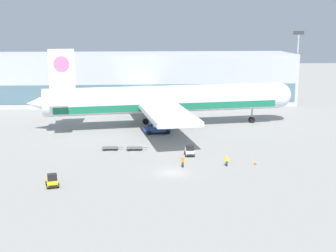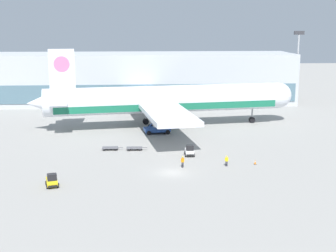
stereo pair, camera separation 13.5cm
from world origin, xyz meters
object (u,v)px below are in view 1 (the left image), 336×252
Objects in this scene: baggage_tug_foreground at (190,151)px; traffic_cone_near at (255,162)px; baggage_tug_mid at (52,181)px; ground_crew_far at (227,160)px; airplane_main at (163,100)px; scissor_lift_loader at (157,124)px; ground_crew_near at (183,161)px; baggage_dolly_second at (135,148)px; baggage_dolly_lead at (110,148)px; light_mast at (297,62)px.

baggage_tug_foreground is 11.37m from traffic_cone_near.
baggage_tug_foreground is at bearing 109.71° from baggage_tug_mid.
airplane_main is at bearing -86.61° from ground_crew_far.
scissor_lift_loader is (-1.60, -6.14, -3.87)m from airplane_main.
baggage_tug_mid is at bearing 178.10° from ground_crew_near.
baggage_dolly_second is at bearing -48.56° from ground_crew_far.
scissor_lift_loader is 15.56m from baggage_dolly_lead.
baggage_dolly_second is (-9.35, 4.32, -0.49)m from baggage_tug_foreground.
baggage_tug_mid is 1.58× the size of ground_crew_far.
ground_crew_near is 1.04× the size of ground_crew_far.
light_mast is at bearing 43.47° from baggage_dolly_lead.
baggage_tug_foreground is 1.37× the size of ground_crew_near.
baggage_dolly_second is 17.99m from ground_crew_far.
airplane_main is 15.63× the size of baggage_dolly_second.
airplane_main is 10.36× the size of scissor_lift_loader.
traffic_cone_near is (13.18, -29.05, -5.48)m from airplane_main.
light_mast reaches higher than baggage_dolly_second.
baggage_tug_mid reaches higher than traffic_cone_near.
light_mast is 5.44× the size of baggage_dolly_lead.
ground_crew_near is at bearing -95.65° from airplane_main.
traffic_cone_near is at bearing -74.03° from airplane_main.
ground_crew_far is (8.41, -29.85, -4.83)m from airplane_main.
airplane_main is 22.23m from baggage_dolly_lead.
ground_crew_far is at bearing -36.29° from baggage_dolly_second.
baggage_tug_mid is at bearing -55.12° from baggage_tug_foreground.
ground_crew_near is at bearing -122.70° from light_mast.
baggage_tug_mid is 20.15m from baggage_dolly_lead.
baggage_tug_foreground is 10.30m from baggage_dolly_second.
scissor_lift_loader is at bearing -113.03° from airplane_main.
light_mast is 65.85m from baggage_dolly_second.
ground_crew_far is at bearing -117.65° from light_mast.
ground_crew_far is (18.83, -10.99, 0.62)m from baggage_dolly_lead.
scissor_lift_loader reaches higher than ground_crew_near.
baggage_dolly_lead is 2.06× the size of ground_crew_near.
airplane_main is at bearing 72.31° from baggage_dolly_second.
ground_crew_far is at bearing -22.44° from ground_crew_near.
airplane_main is at bearing 60.99° from baggage_dolly_lead.
ground_crew_far is 2.32× the size of traffic_cone_near.
baggage_dolly_lead is (6.82, 18.96, -0.49)m from baggage_tug_mid.
baggage_dolly_second is 13.25m from ground_crew_near.
scissor_lift_loader is 35.35m from baggage_tug_mid.
scissor_lift_loader is at bearing 70.94° from baggage_dolly_second.
baggage_dolly_lead is at bearing -127.35° from airplane_main.
baggage_tug_foreground and baggage_tug_mid have the same top height.
baggage_dolly_lead is 1.00× the size of baggage_dolly_second.
baggage_dolly_second is at bearing -116.03° from airplane_main.
baggage_dolly_second is (11.14, 18.60, -0.49)m from baggage_tug_mid.
traffic_cone_near reaches higher than baggage_dolly_second.
airplane_main is at bearing -172.15° from baggage_tug_foreground.
baggage_tug_foreground is 0.90× the size of baggage_tug_mid.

